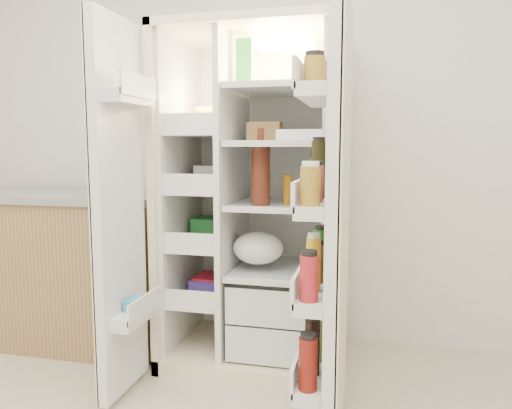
# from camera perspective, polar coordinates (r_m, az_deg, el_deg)

# --- Properties ---
(wall_back) EXTENTS (4.00, 0.02, 2.70)m
(wall_back) POSITION_cam_1_polar(r_m,az_deg,el_deg) (3.02, 1.41, 9.93)
(wall_back) COLOR silver
(wall_back) RESTS_ON floor
(refrigerator) EXTENTS (0.92, 0.70, 1.80)m
(refrigerator) POSITION_cam_1_polar(r_m,az_deg,el_deg) (2.71, 0.28, -2.57)
(refrigerator) COLOR beige
(refrigerator) RESTS_ON floor
(freezer_door) EXTENTS (0.15, 0.40, 1.72)m
(freezer_door) POSITION_cam_1_polar(r_m,az_deg,el_deg) (2.31, -15.74, -0.72)
(freezer_door) COLOR silver
(freezer_door) RESTS_ON floor
(fridge_door) EXTENTS (0.17, 0.58, 1.72)m
(fridge_door) POSITION_cam_1_polar(r_m,az_deg,el_deg) (1.94, 9.04, -2.46)
(fridge_door) COLOR silver
(fridge_door) RESTS_ON floor
(kitchen_counter) EXTENTS (1.26, 0.67, 0.91)m
(kitchen_counter) POSITION_cam_1_polar(r_m,az_deg,el_deg) (3.20, -20.58, -6.78)
(kitchen_counter) COLOR #96784B
(kitchen_counter) RESTS_ON floor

